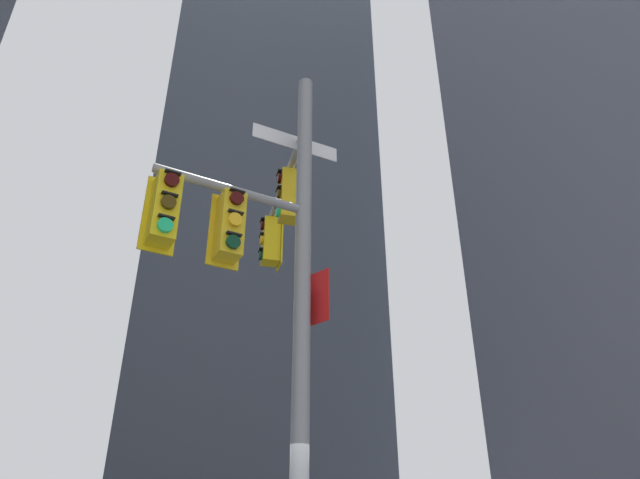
% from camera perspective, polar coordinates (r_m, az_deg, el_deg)
% --- Properties ---
extents(building_mid_block, '(12.34, 12.34, 54.81)m').
position_cam_1_polar(building_mid_block, '(41.17, -5.82, 11.07)').
color(building_mid_block, '#4C5460').
rests_on(building_mid_block, ground).
extents(signal_pole_assembly, '(3.03, 3.99, 8.59)m').
position_cam_1_polar(signal_pole_assembly, '(8.93, -4.85, -1.96)').
color(signal_pole_assembly, gray).
rests_on(signal_pole_assembly, ground).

